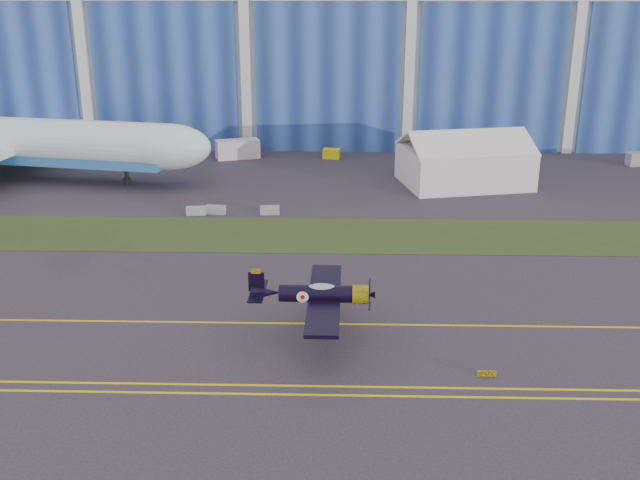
{
  "coord_description": "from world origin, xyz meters",
  "views": [
    {
      "loc": [
        12.79,
        -52.97,
        23.6
      ],
      "look_at": [
        11.3,
        1.94,
        3.84
      ],
      "focal_mm": 42.0,
      "sensor_mm": 36.0,
      "label": 1
    }
  ],
  "objects_px": {
    "warbird": "(316,294)",
    "tent": "(465,157)",
    "shipping_container": "(238,149)",
    "tug": "(331,154)"
  },
  "relations": [
    {
      "from": "shipping_container",
      "to": "tug",
      "type": "xyz_separation_m",
      "value": [
        12.56,
        0.21,
        -0.59
      ]
    },
    {
      "from": "tent",
      "to": "shipping_container",
      "type": "xyz_separation_m",
      "value": [
        -28.24,
        12.18,
        -2.05
      ]
    },
    {
      "from": "warbird",
      "to": "tug",
      "type": "relative_size",
      "value": 5.27
    },
    {
      "from": "warbird",
      "to": "tug",
      "type": "bearing_deg",
      "value": 90.29
    },
    {
      "from": "warbird",
      "to": "tent",
      "type": "distance_m",
      "value": 42.83
    },
    {
      "from": "tent",
      "to": "tug",
      "type": "bearing_deg",
      "value": 129.44
    },
    {
      "from": "shipping_container",
      "to": "warbird",
      "type": "bearing_deg",
      "value": -95.88
    },
    {
      "from": "warbird",
      "to": "tug",
      "type": "distance_m",
      "value": 52.17
    },
    {
      "from": "warbird",
      "to": "shipping_container",
      "type": "relative_size",
      "value": 2.03
    },
    {
      "from": "tent",
      "to": "tug",
      "type": "relative_size",
      "value": 7.29
    }
  ]
}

